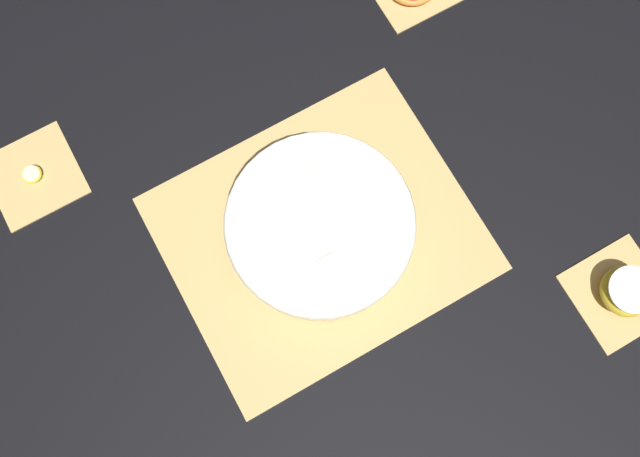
# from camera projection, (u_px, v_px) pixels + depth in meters

# --- Properties ---
(ground_plane) EXTENTS (6.00, 6.00, 0.00)m
(ground_plane) POSITION_uv_depth(u_px,v_px,m) (320.00, 234.00, 0.95)
(ground_plane) COLOR black
(bamboo_mat_center) EXTENTS (0.45, 0.38, 0.01)m
(bamboo_mat_center) POSITION_uv_depth(u_px,v_px,m) (320.00, 233.00, 0.94)
(bamboo_mat_center) COLOR tan
(bamboo_mat_center) RESTS_ON ground_plane
(coaster_mat_near_right) EXTENTS (0.13, 0.13, 0.01)m
(coaster_mat_near_right) POSITION_uv_depth(u_px,v_px,m) (619.00, 293.00, 0.92)
(coaster_mat_near_right) COLOR tan
(coaster_mat_near_right) RESTS_ON ground_plane
(coaster_mat_far_left) EXTENTS (0.13, 0.13, 0.01)m
(coaster_mat_far_left) POSITION_uv_depth(u_px,v_px,m) (34.00, 176.00, 0.97)
(coaster_mat_far_left) COLOR tan
(coaster_mat_far_left) RESTS_ON ground_plane
(fruit_salad_bowl) EXTENTS (0.27, 0.27, 0.08)m
(fruit_salad_bowl) POSITION_uv_depth(u_px,v_px,m) (320.00, 227.00, 0.90)
(fruit_salad_bowl) COLOR silver
(fruit_salad_bowl) RESTS_ON bamboo_mat_center
(apple_half) EXTENTS (0.08, 0.08, 0.04)m
(apple_half) POSITION_uv_depth(u_px,v_px,m) (627.00, 291.00, 0.90)
(apple_half) COLOR gold
(apple_half) RESTS_ON coaster_mat_near_right
(banana_coin_single) EXTENTS (0.03, 0.03, 0.01)m
(banana_coin_single) POSITION_uv_depth(u_px,v_px,m) (32.00, 174.00, 0.96)
(banana_coin_single) COLOR beige
(banana_coin_single) RESTS_ON coaster_mat_far_left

